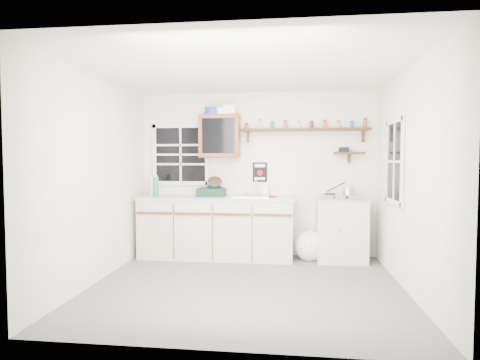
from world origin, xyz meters
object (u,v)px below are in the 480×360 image
object	(u,v)px
upper_cabinet	(220,136)
main_cabinet	(216,227)
spice_shelf	(305,129)
dish_rack	(212,190)
right_cabinet	(341,230)
hotplate	(339,196)

from	to	relation	value
upper_cabinet	main_cabinet	bearing A→B (deg)	-103.68
spice_shelf	dish_rack	bearing A→B (deg)	-173.19
upper_cabinet	spice_shelf	world-z (taller)	upper_cabinet
upper_cabinet	dish_rack	world-z (taller)	upper_cabinet
main_cabinet	upper_cabinet	size ratio (longest dim) A/B	3.55
right_cabinet	spice_shelf	distance (m)	1.57
main_cabinet	spice_shelf	size ratio (longest dim) A/B	1.21
dish_rack	hotplate	size ratio (longest dim) A/B	0.78
spice_shelf	hotplate	world-z (taller)	spice_shelf
right_cabinet	spice_shelf	xyz separation A→B (m)	(-0.52, 0.19, 1.47)
main_cabinet	dish_rack	distance (m)	0.56
right_cabinet	dish_rack	xyz separation A→B (m)	(-1.90, 0.02, 0.56)
main_cabinet	hotplate	xyz separation A→B (m)	(1.80, 0.01, 0.48)
right_cabinet	hotplate	bearing A→B (deg)	-150.99
main_cabinet	dish_rack	size ratio (longest dim) A/B	5.49
main_cabinet	right_cabinet	world-z (taller)	main_cabinet
main_cabinet	spice_shelf	world-z (taller)	spice_shelf
spice_shelf	hotplate	xyz separation A→B (m)	(0.49, -0.21, -0.98)
upper_cabinet	spice_shelf	distance (m)	1.28
upper_cabinet	dish_rack	xyz separation A→B (m)	(-0.10, -0.10, -0.81)
main_cabinet	upper_cabinet	distance (m)	1.37
right_cabinet	main_cabinet	bearing A→B (deg)	-179.21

